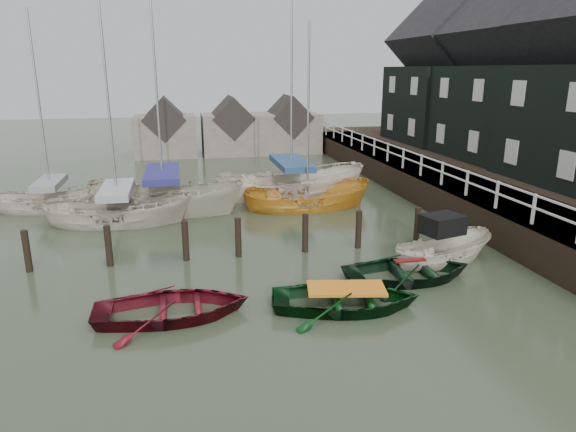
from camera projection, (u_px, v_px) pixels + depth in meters
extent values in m
plane|color=#2A3421|center=(290.00, 288.00, 15.41)|extent=(120.00, 120.00, 0.00)
cube|color=black|center=(430.00, 169.00, 26.32)|extent=(3.00, 32.00, 0.20)
cube|color=silver|center=(404.00, 149.00, 25.73)|extent=(0.06, 32.00, 0.06)
cube|color=silver|center=(403.00, 157.00, 25.84)|extent=(0.06, 32.00, 0.06)
cube|color=black|center=(521.00, 190.00, 27.80)|extent=(14.00, 38.00, 1.50)
cube|color=black|center=(507.00, 112.00, 28.58)|extent=(6.00, 7.00, 5.00)
cube|color=black|center=(517.00, 32.00, 27.41)|extent=(6.11, 7.14, 6.11)
cube|color=black|center=(445.00, 104.00, 35.17)|extent=(6.40, 7.00, 5.00)
cube|color=black|center=(451.00, 39.00, 34.00)|extent=(6.52, 7.14, 6.52)
cylinder|color=black|center=(28.00, 257.00, 16.49)|extent=(0.22, 0.22, 1.80)
cylinder|color=black|center=(109.00, 252.00, 16.99)|extent=(0.22, 0.22, 1.80)
cylinder|color=black|center=(186.00, 246.00, 17.49)|extent=(0.22, 0.22, 1.80)
cylinder|color=black|center=(238.00, 243.00, 17.85)|extent=(0.22, 0.22, 1.80)
cylinder|color=black|center=(305.00, 238.00, 18.33)|extent=(0.22, 0.22, 1.80)
cylinder|color=black|center=(358.00, 235.00, 18.73)|extent=(0.22, 0.22, 1.80)
cylinder|color=black|center=(417.00, 231.00, 19.19)|extent=(0.22, 0.22, 1.80)
cube|color=#665B51|center=(166.00, 136.00, 38.65)|extent=(4.50, 4.00, 3.00)
cube|color=#282321|center=(164.00, 118.00, 38.29)|extent=(3.18, 4.08, 3.18)
cube|color=#665B51|center=(232.00, 134.00, 39.64)|extent=(4.50, 4.00, 3.00)
cube|color=#282321|center=(231.00, 117.00, 39.29)|extent=(3.18, 4.08, 3.18)
cube|color=#665B51|center=(289.00, 133.00, 40.54)|extent=(4.50, 4.00, 3.00)
cube|color=#282321|center=(289.00, 116.00, 40.18)|extent=(3.18, 4.08, 3.18)
imported|color=#500B14|center=(173.00, 317.00, 13.59)|extent=(4.11, 2.96, 0.84)
imported|color=black|center=(346.00, 308.00, 14.09)|extent=(4.53, 3.62, 0.84)
imported|color=black|center=(408.00, 279.00, 16.01)|extent=(4.12, 2.97, 0.84)
imported|color=beige|center=(442.00, 262.00, 17.45)|extent=(4.21, 2.44, 1.53)
cube|color=black|center=(442.00, 224.00, 17.28)|extent=(1.51, 1.30, 0.65)
imported|color=beige|center=(120.00, 223.00, 21.91)|extent=(6.47, 3.08, 2.41)
cylinder|color=#B2B2B7|center=(107.00, 93.00, 20.42)|extent=(0.10, 0.10, 8.17)
cube|color=#95959A|center=(116.00, 190.00, 21.51)|extent=(3.55, 1.65, 0.30)
imported|color=beige|center=(165.00, 210.00, 23.85)|extent=(8.13, 5.58, 2.94)
cylinder|color=#B2B2B7|center=(156.00, 82.00, 22.26)|extent=(0.10, 0.10, 8.33)
cube|color=navy|center=(162.00, 174.00, 23.37)|extent=(4.45, 3.02, 0.30)
imported|color=orange|center=(307.00, 208.00, 24.34)|extent=(6.11, 2.31, 2.36)
cylinder|color=#B2B2B7|center=(308.00, 103.00, 23.01)|extent=(0.10, 0.10, 7.10)
imported|color=beige|center=(291.00, 197.00, 26.43)|extent=(7.70, 2.90, 2.97)
cylinder|color=#B2B2B7|center=(292.00, 68.00, 24.68)|extent=(0.10, 0.10, 9.46)
cube|color=navy|center=(291.00, 163.00, 25.95)|extent=(4.23, 1.54, 0.30)
imported|color=beige|center=(53.00, 210.00, 23.99)|extent=(5.52, 2.38, 2.09)
cylinder|color=#B2B2B7|center=(39.00, 101.00, 22.62)|extent=(0.10, 0.10, 7.68)
cube|color=gray|center=(49.00, 183.00, 23.64)|extent=(3.04, 1.27, 0.30)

